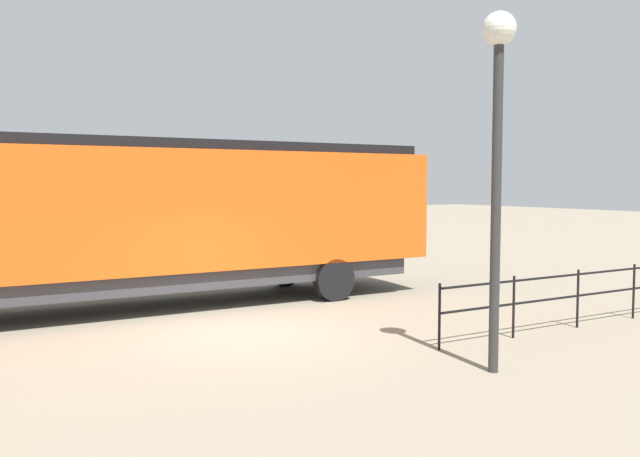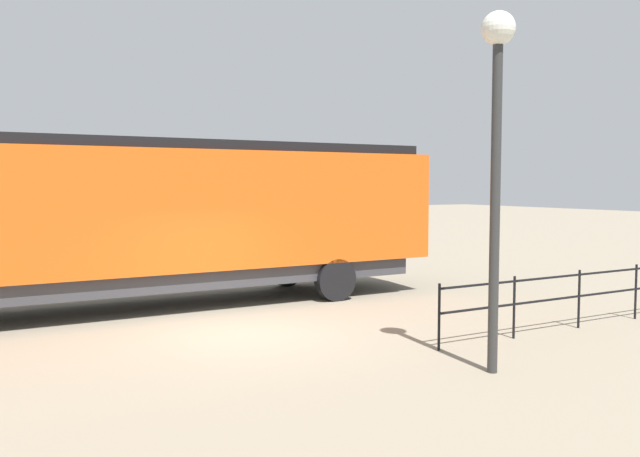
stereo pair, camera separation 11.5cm
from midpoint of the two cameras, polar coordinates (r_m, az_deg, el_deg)
The scene contains 4 objects.
ground_plane at distance 13.68m, azimuth -6.36°, elevation -8.98°, with size 120.00×120.00×0.00m, color gray.
locomotive at distance 16.51m, azimuth -15.37°, elevation 1.16°, with size 3.14×16.30×4.07m.
lamp_post at distance 10.93m, azimuth 15.26°, elevation 9.49°, with size 0.53×0.53×5.73m.
platform_fence at distance 15.01m, azimuth 21.61°, elevation -5.00°, with size 0.05×7.60×1.23m.
Camera 2 is at (12.27, -5.22, 3.05)m, focal length 37.19 mm.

